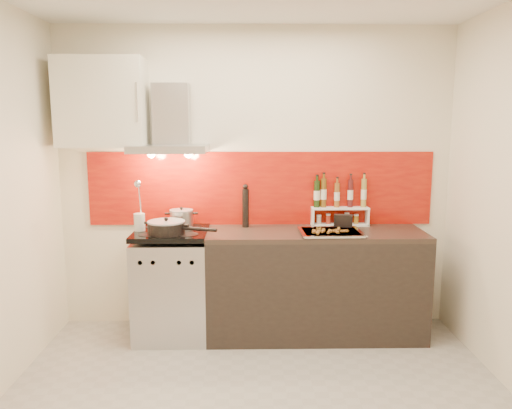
{
  "coord_description": "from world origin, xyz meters",
  "views": [
    {
      "loc": [
        -0.07,
        -2.94,
        1.8
      ],
      "look_at": [
        0.0,
        0.95,
        1.15
      ],
      "focal_mm": 35.0,
      "sensor_mm": 36.0,
      "label": 1
    }
  ],
  "objects_px": {
    "baking_tray": "(330,232)",
    "counter": "(315,283)",
    "stock_pot": "(182,218)",
    "saute_pan": "(167,227)",
    "range_stove": "(173,285)",
    "pepper_mill": "(246,206)"
  },
  "relations": [
    {
      "from": "counter",
      "to": "pepper_mill",
      "type": "distance_m",
      "value": 0.88
    },
    {
      "from": "stock_pot",
      "to": "saute_pan",
      "type": "xyz_separation_m",
      "value": [
        -0.08,
        -0.26,
        -0.02
      ]
    },
    {
      "from": "baking_tray",
      "to": "pepper_mill",
      "type": "bearing_deg",
      "value": 157.65
    },
    {
      "from": "counter",
      "to": "stock_pot",
      "type": "relative_size",
      "value": 8.97
    },
    {
      "from": "saute_pan",
      "to": "baking_tray",
      "type": "relative_size",
      "value": 1.11
    },
    {
      "from": "saute_pan",
      "to": "pepper_mill",
      "type": "height_order",
      "value": "pepper_mill"
    },
    {
      "from": "range_stove",
      "to": "saute_pan",
      "type": "relative_size",
      "value": 1.61
    },
    {
      "from": "stock_pot",
      "to": "baking_tray",
      "type": "distance_m",
      "value": 1.26
    },
    {
      "from": "stock_pot",
      "to": "saute_pan",
      "type": "height_order",
      "value": "stock_pot"
    },
    {
      "from": "counter",
      "to": "saute_pan",
      "type": "distance_m",
      "value": 1.32
    },
    {
      "from": "stock_pot",
      "to": "baking_tray",
      "type": "xyz_separation_m",
      "value": [
        1.23,
        -0.25,
        -0.07
      ]
    },
    {
      "from": "counter",
      "to": "pepper_mill",
      "type": "height_order",
      "value": "pepper_mill"
    },
    {
      "from": "saute_pan",
      "to": "baking_tray",
      "type": "height_order",
      "value": "saute_pan"
    },
    {
      "from": "baking_tray",
      "to": "stock_pot",
      "type": "bearing_deg",
      "value": 168.66
    },
    {
      "from": "counter",
      "to": "stock_pot",
      "type": "bearing_deg",
      "value": 173.05
    },
    {
      "from": "saute_pan",
      "to": "pepper_mill",
      "type": "relative_size",
      "value": 1.51
    },
    {
      "from": "range_stove",
      "to": "pepper_mill",
      "type": "height_order",
      "value": "pepper_mill"
    },
    {
      "from": "counter",
      "to": "baking_tray",
      "type": "xyz_separation_m",
      "value": [
        0.1,
        -0.11,
        0.47
      ]
    },
    {
      "from": "range_stove",
      "to": "pepper_mill",
      "type": "xyz_separation_m",
      "value": [
        0.62,
        0.18,
        0.64
      ]
    },
    {
      "from": "baking_tray",
      "to": "counter",
      "type": "bearing_deg",
      "value": 133.35
    },
    {
      "from": "pepper_mill",
      "to": "counter",
      "type": "bearing_deg",
      "value": -16.51
    },
    {
      "from": "stock_pot",
      "to": "pepper_mill",
      "type": "height_order",
      "value": "pepper_mill"
    }
  ]
}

